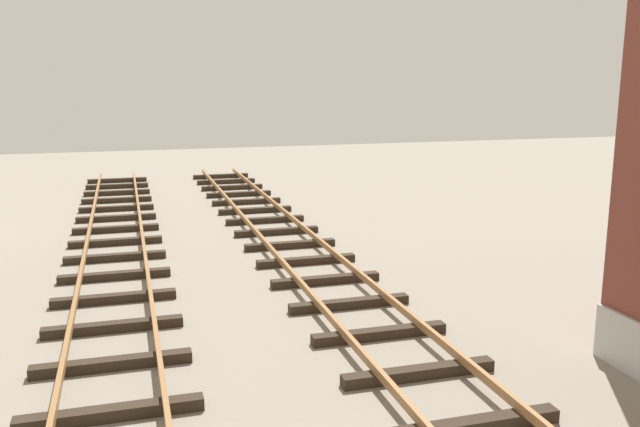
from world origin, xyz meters
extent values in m
cube|color=#2D2319|center=(0.61, 3.35, 0.09)|extent=(2.50, 0.24, 0.18)
cube|color=#2D2319|center=(0.61, 5.03, 0.09)|extent=(2.50, 0.24, 0.18)
cube|color=#2D2319|center=(0.61, 6.70, 0.09)|extent=(2.50, 0.24, 0.18)
cube|color=#2D2319|center=(0.61, 8.38, 0.09)|extent=(2.50, 0.24, 0.18)
cube|color=#2D2319|center=(0.61, 10.05, 0.09)|extent=(2.50, 0.24, 0.18)
cube|color=#2D2319|center=(0.61, 11.73, 0.09)|extent=(2.50, 0.24, 0.18)
cube|color=#2D2319|center=(0.61, 13.40, 0.09)|extent=(2.50, 0.24, 0.18)
cube|color=#2D2319|center=(0.61, 15.08, 0.09)|extent=(2.50, 0.24, 0.18)
cube|color=#2D2319|center=(0.61, 16.75, 0.09)|extent=(2.50, 0.24, 0.18)
cube|color=#2D2319|center=(0.61, 18.43, 0.09)|extent=(2.50, 0.24, 0.18)
cube|color=#2D2319|center=(0.61, 20.10, 0.09)|extent=(2.50, 0.24, 0.18)
cube|color=#2D2319|center=(0.61, 21.78, 0.09)|extent=(2.50, 0.24, 0.18)
cube|color=#2D2319|center=(0.61, 23.45, 0.09)|extent=(2.50, 0.24, 0.18)
cube|color=#2D2319|center=(0.61, 25.13, 0.09)|extent=(2.50, 0.24, 0.18)
cube|color=#2D2319|center=(0.61, 26.80, 0.09)|extent=(2.50, 0.24, 0.18)
cube|color=#2D2319|center=(-3.95, 5.03, 0.09)|extent=(2.50, 0.24, 0.18)
cube|color=#2D2319|center=(-3.95, 6.70, 0.09)|extent=(2.50, 0.24, 0.18)
cube|color=#2D2319|center=(-3.95, 8.38, 0.09)|extent=(2.50, 0.24, 0.18)
cube|color=#2D2319|center=(-3.95, 10.05, 0.09)|extent=(2.50, 0.24, 0.18)
cube|color=#2D2319|center=(-3.95, 11.73, 0.09)|extent=(2.50, 0.24, 0.18)
cube|color=#2D2319|center=(-3.95, 13.40, 0.09)|extent=(2.50, 0.24, 0.18)
cube|color=#2D2319|center=(-3.95, 15.08, 0.09)|extent=(2.50, 0.24, 0.18)
cube|color=#2D2319|center=(-3.95, 16.75, 0.09)|extent=(2.50, 0.24, 0.18)
cube|color=#2D2319|center=(-3.95, 18.43, 0.09)|extent=(2.50, 0.24, 0.18)
cube|color=#2D2319|center=(-3.95, 20.10, 0.09)|extent=(2.50, 0.24, 0.18)
cube|color=#2D2319|center=(-3.95, 21.78, 0.09)|extent=(2.50, 0.24, 0.18)
cube|color=#2D2319|center=(-3.95, 23.45, 0.09)|extent=(2.50, 0.24, 0.18)
cube|color=#2D2319|center=(-3.95, 25.13, 0.09)|extent=(2.50, 0.24, 0.18)
cube|color=#2D2319|center=(-3.95, 26.80, 0.09)|extent=(2.50, 0.24, 0.18)
camera|label=1|loc=(-3.58, -3.85, 4.59)|focal=37.71mm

